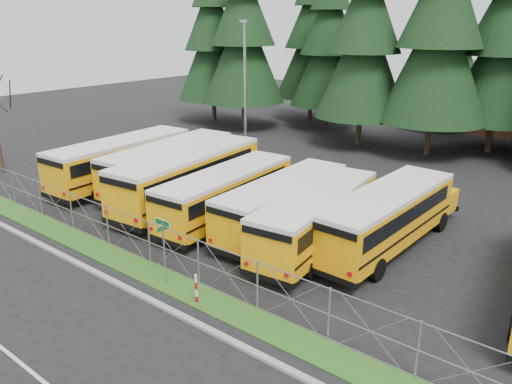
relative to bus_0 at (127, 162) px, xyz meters
The scene contains 22 objects.
ground 14.90m from the bus_0, 21.42° to the right, with size 120.00×120.00×0.00m, color black.
curb 16.28m from the bus_0, 31.67° to the right, with size 50.00×0.25×0.12m, color gray.
grass_verge 15.60m from the bus_0, 27.27° to the right, with size 50.00×1.40×0.06m, color #254C15.
chainlink_fence 15.23m from the bus_0, 24.92° to the right, with size 44.00×0.10×2.00m, color #96979E, non-canonical shape.
bus_0 is the anchor object (origin of this frame).
bus_1 3.34m from the bus_0, 20.67° to the left, with size 2.69×11.38×2.98m, color #FBB107, non-canonical shape.
bus_2 5.93m from the bus_0, ahead, with size 2.84×12.04×3.16m, color #FBB107, non-canonical shape.
bus_3 9.20m from the bus_0, ahead, with size 2.50×10.58×2.77m, color #FBB107, non-canonical shape.
bus_4 12.36m from the bus_0, ahead, with size 2.45×10.39×2.72m, color #FBB107, non-canonical shape.
bus_5 14.64m from the bus_0, ahead, with size 2.50×10.61×2.78m, color #FBB107, non-canonical shape.
bus_6 17.31m from the bus_0, ahead, with size 2.59×10.97×2.87m, color #FBB107, non-canonical shape.
street_sign 13.76m from the bus_0, 31.62° to the right, with size 0.84×0.55×2.81m.
striped_bollard 15.65m from the bus_0, 28.60° to the right, with size 0.11×0.11×1.20m, color #B20C0C.
light_standard 11.28m from the bus_0, 83.51° to the left, with size 0.70×0.35×10.14m.
conifer_0 22.70m from the bus_0, 118.25° to the left, with size 7.25×7.25×16.04m, color black, non-canonical shape.
conifer_1 20.78m from the bus_0, 107.25° to the left, with size 7.86×7.86×17.38m, color black, non-canonical shape.
conifer_2 24.26m from the bus_0, 88.24° to the left, with size 7.06×7.06×15.61m, color black, non-canonical shape.
conifer_3 21.25m from the bus_0, 70.85° to the left, with size 7.61×7.61×16.82m, color black, non-canonical shape.
conifer_4 24.34m from the bus_0, 57.80° to the left, with size 8.18×8.18×18.08m, color black, non-canonical shape.
conifer_5 29.21m from the bus_0, 55.94° to the left, with size 7.58×7.58×16.76m, color black, non-canonical shape.
conifer_10 27.56m from the bus_0, 96.72° to the left, with size 7.39×7.39×16.35m, color black, non-canonical shape.
conifer_11 32.67m from the bus_0, 72.68° to the left, with size 7.95×7.95×17.58m, color black, non-canonical shape.
Camera 1 is at (11.93, -13.53, 10.15)m, focal length 35.00 mm.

